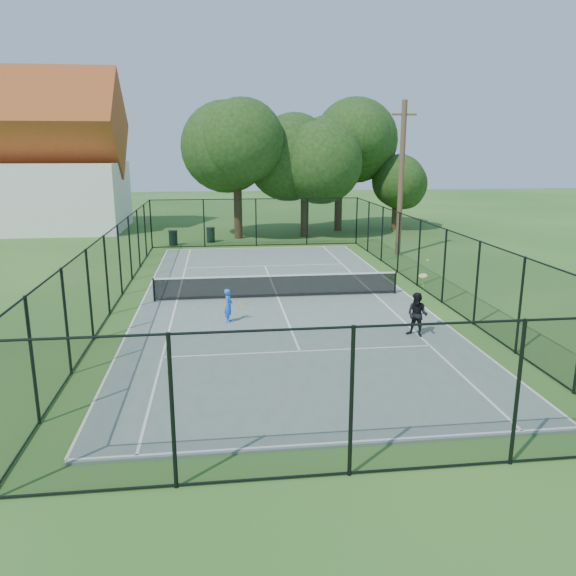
{
  "coord_description": "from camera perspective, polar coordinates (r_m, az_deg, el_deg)",
  "views": [
    {
      "loc": [
        -2.33,
        -22.3,
        6.07
      ],
      "look_at": [
        0.06,
        -3.0,
        1.2
      ],
      "focal_mm": 35.0,
      "sensor_mm": 36.0,
      "label": 1
    }
  ],
  "objects": [
    {
      "name": "player_black",
      "position": [
        18.75,
        13.0,
        -2.65
      ],
      "size": [
        0.9,
        0.95,
        2.47
      ],
      "color": "black",
      "rests_on": "tennis_court"
    },
    {
      "name": "tennis_court",
      "position": [
        23.22,
        -1.05,
        -1.02
      ],
      "size": [
        11.0,
        24.0,
        0.06
      ],
      "primitive_type": "cube",
      "color": "slate",
      "rests_on": "ground"
    },
    {
      "name": "trash_bin_right",
      "position": [
        37.53,
        -7.86,
        5.38
      ],
      "size": [
        0.58,
        0.58,
        0.98
      ],
      "color": "black",
      "rests_on": "ground"
    },
    {
      "name": "player_blue",
      "position": [
        19.92,
        -6.04,
        -1.78
      ],
      "size": [
        0.77,
        0.49,
        1.2
      ],
      "color": "blue",
      "rests_on": "tennis_court"
    },
    {
      "name": "building",
      "position": [
        46.68,
        -25.9,
        11.28
      ],
      "size": [
        15.3,
        8.15,
        11.87
      ],
      "color": "silver",
      "rests_on": "ground"
    },
    {
      "name": "tree_near_mid",
      "position": [
        39.39,
        1.73,
        12.09
      ],
      "size": [
        5.87,
        5.87,
        7.67
      ],
      "color": "#332114",
      "rests_on": "ground"
    },
    {
      "name": "trash_bin_left",
      "position": [
        36.68,
        -11.59,
        5.01
      ],
      "size": [
        0.58,
        0.58,
        0.95
      ],
      "color": "black",
      "rests_on": "ground"
    },
    {
      "name": "tree_far_right",
      "position": [
        43.69,
        11.0,
        10.13
      ],
      "size": [
        4.01,
        4.01,
        5.3
      ],
      "color": "#332114",
      "rests_on": "ground"
    },
    {
      "name": "utility_pole",
      "position": [
        33.01,
        11.42,
        10.85
      ],
      "size": [
        1.4,
        0.3,
        8.63
      ],
      "color": "#4C3823",
      "rests_on": "ground"
    },
    {
      "name": "tree_near_right",
      "position": [
        42.35,
        5.25,
        13.35
      ],
      "size": [
        6.37,
        6.37,
        8.79
      ],
      "color": "#332114",
      "rests_on": "ground"
    },
    {
      "name": "fence",
      "position": [
        22.88,
        -1.06,
        2.54
      ],
      "size": [
        13.1,
        26.1,
        3.0
      ],
      "color": "black",
      "rests_on": "ground"
    },
    {
      "name": "ground",
      "position": [
        23.23,
        -1.05,
        -1.09
      ],
      "size": [
        120.0,
        120.0,
        0.0
      ],
      "primitive_type": "plane",
      "color": "#295A1F"
    },
    {
      "name": "tennis_net",
      "position": [
        23.08,
        -1.05,
        0.29
      ],
      "size": [
        10.08,
        0.08,
        0.95
      ],
      "color": "black",
      "rests_on": "tennis_court"
    },
    {
      "name": "tree_near_left",
      "position": [
        38.6,
        -5.21,
        12.62
      ],
      "size": [
        6.41,
        6.41,
        8.36
      ],
      "color": "#332114",
      "rests_on": "ground"
    }
  ]
}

